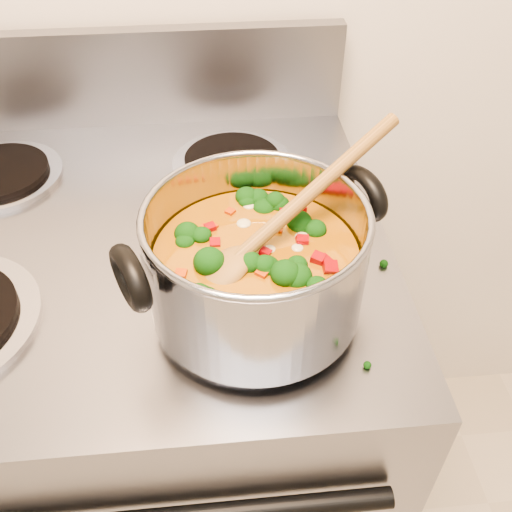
{
  "coord_description": "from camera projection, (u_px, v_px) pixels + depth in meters",
  "views": [
    {
      "loc": [
        0.11,
        0.55,
        1.42
      ],
      "look_at": [
        0.15,
        1.0,
        1.01
      ],
      "focal_mm": 40.0,
      "sensor_mm": 36.0,
      "label": 1
    }
  ],
  "objects": [
    {
      "name": "electric_range",
      "position": [
        151.0,
        414.0,
        1.08
      ],
      "size": [
        0.75,
        0.68,
        1.08
      ],
      "color": "gray",
      "rests_on": "ground"
    },
    {
      "name": "stockpot",
      "position": [
        256.0,
        264.0,
        0.62
      ],
      "size": [
        0.3,
        0.24,
        0.15
      ],
      "rotation": [
        0.0,
        0.0,
        0.42
      ],
      "color": "#94949C",
      "rests_on": "electric_range"
    },
    {
      "name": "wooden_spoon",
      "position": [
        270.0,
        230.0,
        0.6
      ],
      "size": [
        0.26,
        0.19,
        0.12
      ],
      "rotation": [
        0.0,
        0.0,
        0.6
      ],
      "color": "brown",
      "rests_on": "stockpot"
    },
    {
      "name": "cooktop_crumbs",
      "position": [
        328.0,
        336.0,
        0.64
      ],
      "size": [
        0.07,
        0.33,
        0.01
      ],
      "color": "black",
      "rests_on": "electric_range"
    }
  ]
}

